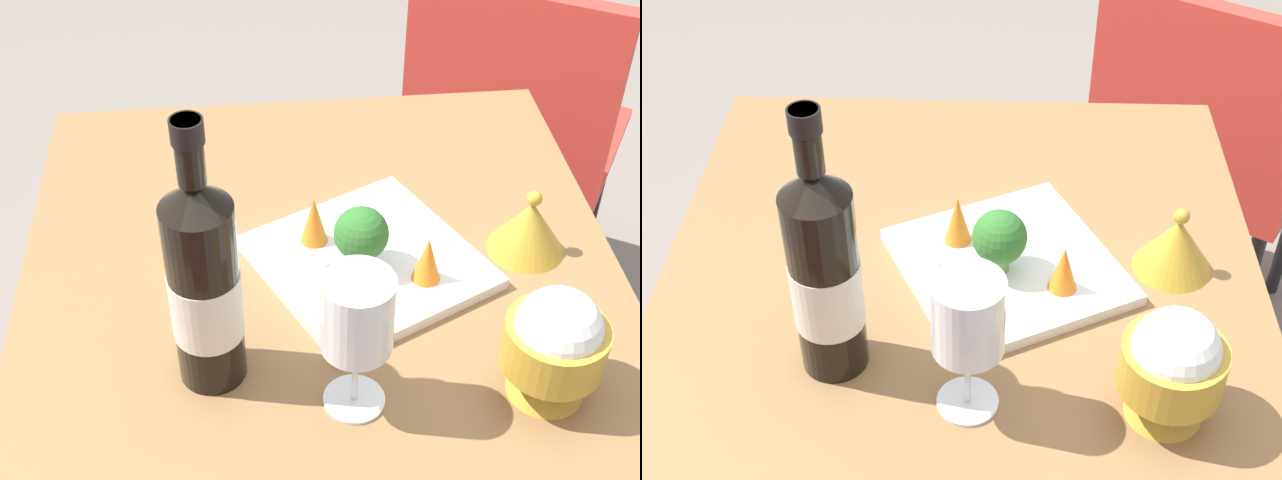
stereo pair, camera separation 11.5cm
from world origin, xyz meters
TOP-DOWN VIEW (x-y plane):
  - dining_table at (0.00, 0.00)m, footprint 0.76×0.76m
  - chair_by_wall at (0.44, 0.61)m, footprint 0.55×0.55m
  - wine_bottle at (-0.14, -0.18)m, footprint 0.08×0.08m
  - wine_glass at (0.01, -0.24)m, footprint 0.08×0.08m
  - rice_bowl at (0.22, -0.24)m, footprint 0.11×0.11m
  - rice_bowl_lid at (0.27, -0.01)m, footprint 0.10×0.10m
  - serving_plate at (0.06, -0.02)m, footprint 0.33×0.33m
  - broccoli_floret at (0.05, -0.04)m, footprint 0.07×0.07m
  - carrot_garnish_left at (-0.01, 0.02)m, footprint 0.04×0.04m
  - carrot_garnish_right at (0.12, -0.07)m, footprint 0.04×0.04m

SIDE VIEW (x-z plane):
  - chair_by_wall at x=0.44m, z-range 0.10..0.95m
  - dining_table at x=0.00m, z-range 0.27..1.02m
  - serving_plate at x=0.06m, z-range 0.75..0.77m
  - rice_bowl_lid at x=0.27m, z-range 0.75..0.84m
  - carrot_garnish_right at x=0.12m, z-range 0.77..0.83m
  - carrot_garnish_left at x=-0.01m, z-range 0.77..0.84m
  - broccoli_floret at x=0.05m, z-range 0.78..0.86m
  - rice_bowl at x=0.22m, z-range 0.76..0.90m
  - wine_glass at x=0.01m, z-range 0.79..0.97m
  - wine_bottle at x=-0.14m, z-range 0.72..1.05m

